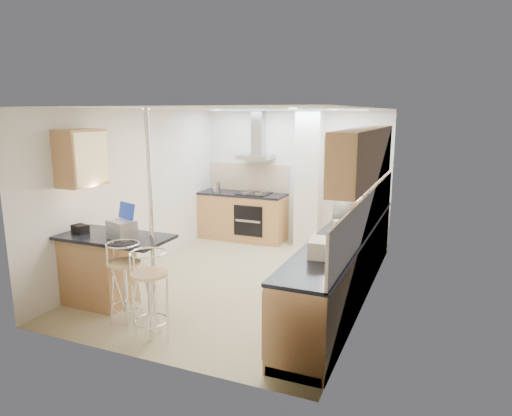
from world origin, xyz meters
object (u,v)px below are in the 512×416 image
at_px(microwave, 356,210).
at_px(bar_stool_near, 125,284).
at_px(bar_stool_end, 150,296).
at_px(bread_bin, 323,248).
at_px(laptop, 122,229).

height_order(microwave, bar_stool_near, microwave).
relative_size(bar_stool_end, bread_bin, 2.86).
relative_size(microwave, laptop, 1.87).
distance_m(bar_stool_near, bar_stool_end, 0.56).
height_order(laptop, bread_bin, laptop).
bearing_deg(bread_bin, bar_stool_near, -169.74).
height_order(laptop, bar_stool_end, laptop).
relative_size(laptop, bar_stool_near, 0.32).
bearing_deg(bar_stool_near, bar_stool_end, -43.72).
distance_m(microwave, laptop, 3.19).
xyz_separation_m(microwave, bar_stool_near, (-2.20, -2.35, -0.59)).
xyz_separation_m(microwave, bread_bin, (-0.02, -1.74, -0.07)).
bearing_deg(bar_stool_end, microwave, -18.32).
xyz_separation_m(bar_stool_near, bar_stool_end, (0.51, -0.22, 0.01)).
height_order(microwave, laptop, microwave).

